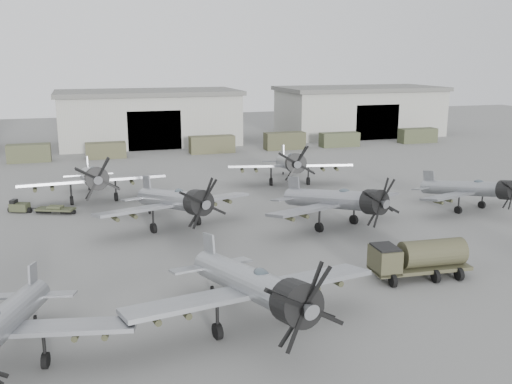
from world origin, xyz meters
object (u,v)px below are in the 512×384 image
aircraft_far_0 (93,178)px  fuel_tanker (419,257)px  aircraft_mid_1 (176,201)px  aircraft_far_1 (290,163)px  tug_trailer (33,208)px  aircraft_mid_3 (473,189)px  aircraft_near_1 (255,286)px  aircraft_mid_2 (339,200)px

aircraft_far_0 → fuel_tanker: size_ratio=2.13×
aircraft_mid_1 → aircraft_far_1: size_ratio=0.96×
tug_trailer → aircraft_mid_3: bearing=7.4°
tug_trailer → aircraft_near_1: bearing=-42.0°
aircraft_mid_3 → fuel_tanker: size_ratio=1.74×
aircraft_mid_3 → tug_trailer: (-38.87, 11.42, -1.63)m
aircraft_far_1 → tug_trailer: 26.93m
aircraft_near_1 → aircraft_mid_1: size_ratio=1.03×
aircraft_mid_2 → aircraft_far_0: (-19.22, 14.75, 0.17)m
aircraft_near_1 → aircraft_mid_1: bearing=83.0°
aircraft_mid_1 → tug_trailer: (-11.76, 9.00, -1.98)m
aircraft_mid_3 → aircraft_far_1: 19.58m
aircraft_mid_2 → aircraft_mid_3: size_ratio=1.14×
aircraft_mid_1 → aircraft_mid_2: size_ratio=1.03×
aircraft_mid_1 → aircraft_near_1: bearing=-103.6°
fuel_tanker → tug_trailer: fuel_tanker is taller
aircraft_far_1 → aircraft_mid_2: bearing=-83.9°
aircraft_mid_3 → aircraft_far_1: bearing=113.0°
aircraft_near_1 → tug_trailer: (-12.67, 28.21, -2.05)m
aircraft_mid_1 → tug_trailer: 14.94m
aircraft_near_1 → aircraft_far_0: bearing=93.6°
aircraft_mid_3 → tug_trailer: 40.54m
aircraft_mid_1 → aircraft_far_1: aircraft_far_1 is taller
aircraft_mid_3 → aircraft_mid_2: bearing=169.2°
aircraft_far_1 → tug_trailer: aircraft_far_1 is taller
aircraft_near_1 → tug_trailer: bearing=104.5°
aircraft_far_1 → aircraft_mid_3: bearing=-38.6°
aircraft_near_1 → aircraft_mid_3: bearing=22.9°
aircraft_mid_2 → aircraft_far_1: (1.88, 16.52, 0.14)m
aircraft_near_1 → aircraft_far_0: 31.10m
tug_trailer → aircraft_far_1: bearing=31.9°
aircraft_far_0 → aircraft_far_1: aircraft_far_0 is taller
aircraft_far_0 → fuel_tanker: (19.46, -26.30, -1.12)m
aircraft_far_0 → tug_trailer: (-5.48, -2.06, -2.10)m
fuel_tanker → aircraft_far_1: bearing=90.4°
aircraft_mid_1 → aircraft_far_0: (-6.28, 11.05, 0.12)m
aircraft_near_1 → aircraft_mid_3: 31.12m
aircraft_mid_3 → aircraft_far_0: bearing=142.1°
aircraft_mid_3 → aircraft_far_0: (-33.38, 13.47, 0.47)m
aircraft_near_1 → fuel_tanker: (12.27, 3.96, -1.07)m
aircraft_mid_2 → fuel_tanker: 11.59m
aircraft_far_1 → tug_trailer: (-26.58, -3.82, -2.07)m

